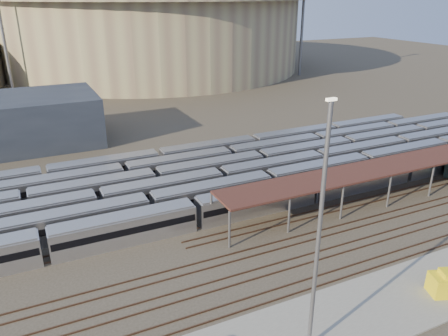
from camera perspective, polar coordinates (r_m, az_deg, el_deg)
ground at (r=57.22m, az=8.59°, el=-9.01°), size 420.00×420.00×0.00m
apron at (r=45.02m, az=14.07°, el=-19.06°), size 50.00×9.00×0.20m
subway_trains at (r=71.72m, az=2.11°, el=-0.56°), size 129.08×23.90×3.60m
inspection_shed at (r=71.29m, az=21.92°, el=0.42°), size 60.30×6.00×5.30m
empty_tracks at (r=53.78m, az=11.58°, el=-11.32°), size 170.00×9.62×0.18m
stadium at (r=188.43m, az=-9.27°, el=17.72°), size 124.00×124.00×32.50m
floodlight_0 at (r=150.50m, az=-27.09°, el=16.36°), size 4.00×1.00×38.40m
floodlight_2 at (r=171.55m, az=10.24°, el=18.69°), size 4.00×1.00×38.40m
floodlight_3 at (r=201.28m, az=-21.17°, el=18.06°), size 4.00×1.00×38.40m
yard_light_pole at (r=35.58m, az=12.27°, el=-8.63°), size 0.80×0.36×22.16m
yellow_equipment at (r=51.82m, az=27.13°, el=-13.37°), size 4.03×3.26×2.18m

